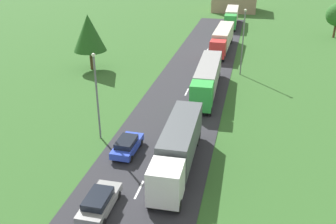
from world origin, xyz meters
TOP-DOWN VIEW (x-y plane):
  - road at (0.00, 24.50)m, footprint 10.00×140.00m
  - truck_second at (2.35, 30.29)m, footprint 2.70×12.25m
  - truck_third at (2.47, 47.80)m, footprint 2.86×14.46m
  - truck_fourth at (2.44, 67.92)m, footprint 2.81×14.17m
  - truck_fifth at (2.50, 87.77)m, footprint 2.80×12.48m
  - car_third at (-2.06, 23.49)m, footprint 1.90×4.56m
  - car_fourth at (-2.69, 31.65)m, footprint 1.93×4.37m
  - lamppost_second at (-6.22, 33.80)m, footprint 0.36×0.36m
  - lamppost_third at (6.25, 55.84)m, footprint 0.36×0.36m
  - tree_maple at (-15.50, 53.24)m, footprint 4.77×4.77m

SIDE VIEW (x-z plane):
  - road at x=0.00m, z-range 0.00..0.06m
  - car_fourth at x=-2.69m, z-range 0.10..1.54m
  - car_third at x=-2.06m, z-range 0.10..1.58m
  - truck_fifth at x=2.50m, z-range 0.33..3.83m
  - truck_third at x=2.47m, z-range 0.35..3.85m
  - truck_fourth at x=2.44m, z-range 0.33..3.94m
  - truck_second at x=2.35m, z-range 0.32..3.99m
  - lamppost_second at x=-6.22m, z-range 0.48..9.14m
  - lamppost_third at x=6.25m, z-range 0.49..9.76m
  - tree_maple at x=-15.50m, z-range 1.41..9.51m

